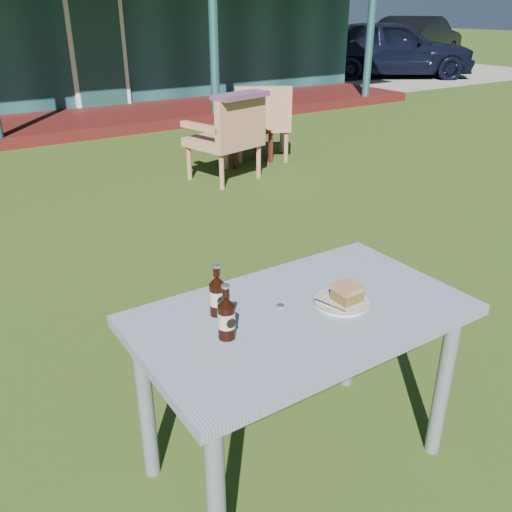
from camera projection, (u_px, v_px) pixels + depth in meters
ground at (144, 301)px, 3.46m from camera, size 80.00×80.00×0.00m
gravel_strip at (377, 73)px, 15.14m from camera, size 9.00×6.00×0.02m
car_near at (390, 48)px, 13.94m from camera, size 4.49×3.66×1.44m
car_far at (417, 41)px, 16.96m from camera, size 4.63×2.96×1.44m
cafe_table at (301, 334)px, 1.99m from camera, size 1.20×0.70×0.72m
plate at (341, 301)px, 1.99m from camera, size 0.20×0.20×0.01m
cake_slice at (347, 292)px, 1.98m from camera, size 0.09×0.09×0.06m
fork at (330, 306)px, 1.95m from camera, size 0.05×0.14×0.00m
cola_bottle_near at (217, 295)px, 1.89m from camera, size 0.06×0.06×0.19m
cola_bottle_far at (226, 317)px, 1.76m from camera, size 0.06×0.06×0.20m
bottle_cap at (281, 306)px, 1.97m from camera, size 0.03×0.03×0.01m
armchair_left at (229, 134)px, 5.66m from camera, size 0.78×0.75×0.88m
armchair_right at (262, 118)px, 6.48m from camera, size 0.88×0.86×0.89m
floral_throw at (241, 95)px, 5.38m from camera, size 0.66×0.37×0.05m
side_table at (246, 134)px, 6.39m from camera, size 0.60×0.40×0.40m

